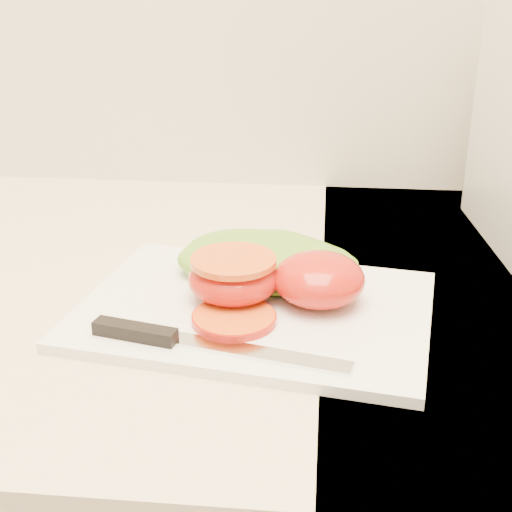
{
  "coord_description": "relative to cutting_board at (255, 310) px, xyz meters",
  "views": [
    {
      "loc": [
        0.17,
        1.02,
        1.24
      ],
      "look_at": [
        0.11,
        1.61,
        0.99
      ],
      "focal_mm": 50.0,
      "sensor_mm": 36.0,
      "label": 1
    }
  ],
  "objects": [
    {
      "name": "lettuce_leaf_1",
      "position": [
        0.04,
        0.07,
        0.02
      ],
      "size": [
        0.12,
        0.09,
        0.03
      ],
      "primitive_type": "ellipsoid",
      "rotation": [
        0.0,
        0.0,
        -0.06
      ],
      "color": "#509327",
      "rests_on": "cutting_board"
    },
    {
      "name": "cutting_board",
      "position": [
        0.0,
        0.0,
        0.0
      ],
      "size": [
        0.35,
        0.28,
        0.01
      ],
      "primitive_type": "cube",
      "rotation": [
        0.0,
        0.0,
        -0.16
      ],
      "color": "white",
      "rests_on": "counter"
    },
    {
      "name": "tomato_half_cut",
      "position": [
        -0.02,
        0.01,
        0.03
      ],
      "size": [
        0.09,
        0.09,
        0.04
      ],
      "color": "#B32310",
      "rests_on": "cutting_board"
    },
    {
      "name": "knife",
      "position": [
        -0.05,
        -0.08,
        0.01
      ],
      "size": [
        0.22,
        0.06,
        0.01
      ],
      "rotation": [
        0.0,
        0.0,
        -0.23
      ],
      "color": "silver",
      "rests_on": "cutting_board"
    },
    {
      "name": "tomato_half_dome",
      "position": [
        0.06,
        0.01,
        0.03
      ],
      "size": [
        0.09,
        0.09,
        0.05
      ],
      "primitive_type": "ellipsoid",
      "color": "#B32310",
      "rests_on": "cutting_board"
    },
    {
      "name": "tomato_slice_0",
      "position": [
        -0.02,
        -0.03,
        0.01
      ],
      "size": [
        0.07,
        0.07,
        0.01
      ],
      "primitive_type": "cylinder",
      "color": "#D35A17",
      "rests_on": "cutting_board"
    },
    {
      "name": "lettuce_leaf_0",
      "position": [
        -0.0,
        0.07,
        0.02
      ],
      "size": [
        0.16,
        0.11,
        0.03
      ],
      "primitive_type": "ellipsoid",
      "rotation": [
        0.0,
        0.0,
        -0.0
      ],
      "color": "#509327",
      "rests_on": "cutting_board"
    }
  ]
}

